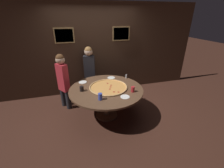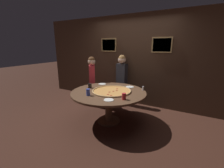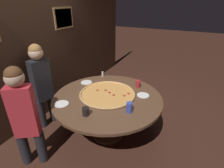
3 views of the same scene
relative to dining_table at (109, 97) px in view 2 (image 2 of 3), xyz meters
The scene contains 13 objects.
ground_plane 0.62m from the dining_table, ahead, with size 24.00×24.00×0.00m, color #422319.
back_wall 1.59m from the dining_table, 90.00° to the left, with size 6.40×0.08×2.60m.
dining_table is the anchor object (origin of this frame).
giant_pizza 0.15m from the dining_table, 29.68° to the left, with size 0.87×0.87×0.03m.
drink_cup_centre_back 0.53m from the dining_table, 116.71° to the right, with size 0.08×0.08×0.14m, color #384CB7.
drink_cup_far_left 0.57m from the dining_table, behind, with size 0.09×0.09×0.11m, color black.
drink_cup_near_left 0.63m from the dining_table, 30.79° to the right, with size 0.08×0.08×0.12m, color #B22328.
white_plate_right_side 0.69m from the dining_table, 134.80° to the left, with size 0.20×0.20×0.01m, color white.
white_plate_beside_cup 0.57m from the dining_table, 59.46° to the right, with size 0.19×0.19×0.01m, color white.
white_plate_near_front 0.65m from the dining_table, 64.45° to the left, with size 0.20×0.20×0.01m, color white.
condiment_shaker 0.81m from the dining_table, 34.81° to the left, with size 0.04×0.04×0.10m.
diner_centre_back 1.18m from the dining_table, 100.80° to the left, with size 0.39×0.22×1.48m.
diner_far_right 1.17m from the dining_table, 144.63° to the left, with size 0.31×0.37×1.43m.
Camera 2 is at (1.62, -2.76, 1.73)m, focal length 24.00 mm.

